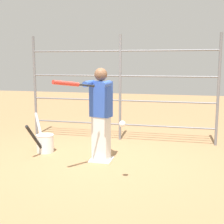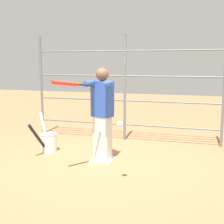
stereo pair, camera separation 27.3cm
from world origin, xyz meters
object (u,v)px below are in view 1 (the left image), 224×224
(batter, at_px, (101,111))
(bat_bucket, at_px, (44,142))
(baseball_bat_swinging, at_px, (70,84))
(softball_in_flight, at_px, (122,124))

(batter, distance_m, bat_bucket, 1.47)
(batter, relative_size, baseball_bat_swinging, 2.44)
(baseball_bat_swinging, distance_m, bat_bucket, 1.94)
(baseball_bat_swinging, bearing_deg, bat_bucket, -46.98)
(baseball_bat_swinging, height_order, bat_bucket, baseball_bat_swinging)
(batter, height_order, bat_bucket, batter)
(batter, relative_size, softball_in_flight, 17.71)
(softball_in_flight, distance_m, bat_bucket, 2.35)
(baseball_bat_swinging, xyz_separation_m, softball_in_flight, (-0.87, 0.16, -0.56))
(softball_in_flight, bearing_deg, bat_bucket, -33.42)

